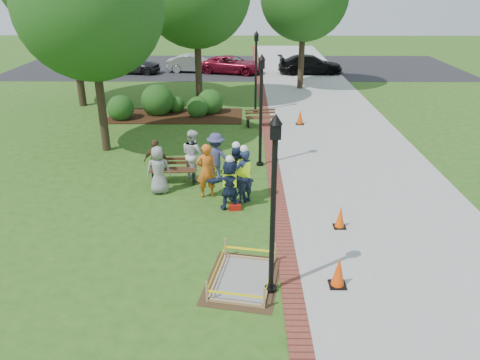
{
  "coord_description": "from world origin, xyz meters",
  "views": [
    {
      "loc": [
        0.6,
        -12.03,
        6.72
      ],
      "look_at": [
        0.5,
        1.2,
        1.0
      ],
      "focal_mm": 35.0,
      "sensor_mm": 36.0,
      "label": 1
    }
  ],
  "objects_px": {
    "wet_concrete_pad": "(243,272)",
    "hivis_worker_c": "(236,172)",
    "lamp_near": "(274,195)",
    "cone_front": "(338,273)",
    "hivis_worker_a": "(230,183)",
    "bench_near": "(174,175)",
    "hivis_worker_b": "(244,174)"
  },
  "relations": [
    {
      "from": "wet_concrete_pad",
      "to": "bench_near",
      "type": "height_order",
      "value": "bench_near"
    },
    {
      "from": "wet_concrete_pad",
      "to": "hivis_worker_a",
      "type": "relative_size",
      "value": 1.43
    },
    {
      "from": "wet_concrete_pad",
      "to": "hivis_worker_c",
      "type": "height_order",
      "value": "hivis_worker_c"
    },
    {
      "from": "lamp_near",
      "to": "cone_front",
      "type": "bearing_deg",
      "value": 6.4
    },
    {
      "from": "lamp_near",
      "to": "bench_near",
      "type": "bearing_deg",
      "value": 116.51
    },
    {
      "from": "hivis_worker_b",
      "to": "hivis_worker_c",
      "type": "height_order",
      "value": "hivis_worker_c"
    },
    {
      "from": "cone_front",
      "to": "hivis_worker_c",
      "type": "xyz_separation_m",
      "value": [
        -2.48,
        4.72,
        0.61
      ]
    },
    {
      "from": "cone_front",
      "to": "hivis_worker_a",
      "type": "distance_m",
      "value": 4.87
    },
    {
      "from": "lamp_near",
      "to": "hivis_worker_a",
      "type": "distance_m",
      "value": 4.64
    },
    {
      "from": "hivis_worker_b",
      "to": "hivis_worker_c",
      "type": "distance_m",
      "value": 0.3
    },
    {
      "from": "hivis_worker_a",
      "to": "hivis_worker_c",
      "type": "relative_size",
      "value": 0.9
    },
    {
      "from": "lamp_near",
      "to": "hivis_worker_c",
      "type": "xyz_separation_m",
      "value": [
        -0.88,
        4.9,
        -1.49
      ]
    },
    {
      "from": "lamp_near",
      "to": "wet_concrete_pad",
      "type": "bearing_deg",
      "value": 149.15
    },
    {
      "from": "lamp_near",
      "to": "hivis_worker_a",
      "type": "bearing_deg",
      "value": 104.17
    },
    {
      "from": "wet_concrete_pad",
      "to": "bench_near",
      "type": "relative_size",
      "value": 1.57
    },
    {
      "from": "bench_near",
      "to": "cone_front",
      "type": "bearing_deg",
      "value": -52.19
    },
    {
      "from": "cone_front",
      "to": "lamp_near",
      "type": "distance_m",
      "value": 2.64
    },
    {
      "from": "cone_front",
      "to": "lamp_near",
      "type": "height_order",
      "value": "lamp_near"
    },
    {
      "from": "wet_concrete_pad",
      "to": "cone_front",
      "type": "bearing_deg",
      "value": -5.3
    },
    {
      "from": "lamp_near",
      "to": "hivis_worker_b",
      "type": "height_order",
      "value": "lamp_near"
    },
    {
      "from": "hivis_worker_c",
      "to": "hivis_worker_b",
      "type": "bearing_deg",
      "value": -32.69
    },
    {
      "from": "hivis_worker_c",
      "to": "wet_concrete_pad",
      "type": "bearing_deg",
      "value": -87.01
    },
    {
      "from": "bench_near",
      "to": "hivis_worker_b",
      "type": "bearing_deg",
      "value": -31.35
    },
    {
      "from": "lamp_near",
      "to": "hivis_worker_b",
      "type": "distance_m",
      "value": 5.01
    },
    {
      "from": "bench_near",
      "to": "hivis_worker_c",
      "type": "height_order",
      "value": "hivis_worker_c"
    },
    {
      "from": "wet_concrete_pad",
      "to": "hivis_worker_c",
      "type": "xyz_separation_m",
      "value": [
        -0.24,
        4.51,
        0.76
      ]
    },
    {
      "from": "wet_concrete_pad",
      "to": "hivis_worker_b",
      "type": "xyz_separation_m",
      "value": [
        0.02,
        4.35,
        0.73
      ]
    },
    {
      "from": "cone_front",
      "to": "lamp_near",
      "type": "xyz_separation_m",
      "value": [
        -1.59,
        -0.18,
        2.1
      ]
    },
    {
      "from": "cone_front",
      "to": "hivis_worker_b",
      "type": "xyz_separation_m",
      "value": [
        -2.22,
        4.56,
        0.58
      ]
    },
    {
      "from": "hivis_worker_a",
      "to": "hivis_worker_b",
      "type": "bearing_deg",
      "value": 49.44
    },
    {
      "from": "wet_concrete_pad",
      "to": "hivis_worker_c",
      "type": "distance_m",
      "value": 4.58
    },
    {
      "from": "hivis_worker_a",
      "to": "hivis_worker_c",
      "type": "distance_m",
      "value": 0.7
    }
  ]
}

